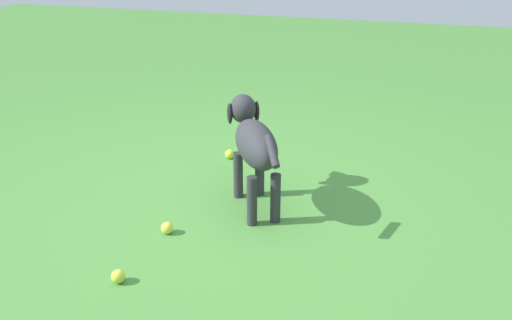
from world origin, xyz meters
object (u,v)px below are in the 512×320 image
object	(u,v)px
dog	(254,142)
tennis_ball_1	(118,276)
tennis_ball_2	(167,228)
tennis_ball_0	(230,154)

from	to	relation	value
dog	tennis_ball_1	size ratio (longest dim) A/B	11.84
tennis_ball_2	tennis_ball_0	bearing A→B (deg)	-178.73
tennis_ball_0	tennis_ball_2	size ratio (longest dim) A/B	1.00
dog	tennis_ball_1	bearing A→B (deg)	126.89
dog	tennis_ball_0	size ratio (longest dim) A/B	11.84
dog	tennis_ball_0	bearing A→B (deg)	-0.12
dog	tennis_ball_0	xyz separation A→B (m)	(-0.61, -0.37, -0.36)
tennis_ball_1	tennis_ball_2	distance (m)	0.47
dog	tennis_ball_2	world-z (taller)	dog
dog	tennis_ball_2	bearing A→B (deg)	111.56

